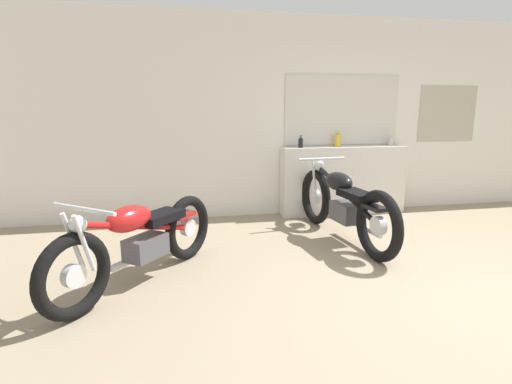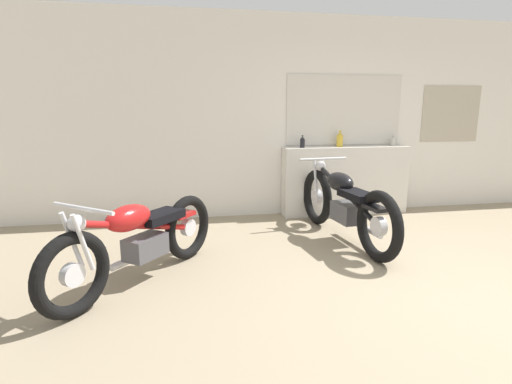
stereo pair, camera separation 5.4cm
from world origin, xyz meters
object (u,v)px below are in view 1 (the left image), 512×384
(bottle_leftmost, at_px, (301,142))
(motorcycle_red, at_px, (140,240))
(motorcycle_black, at_px, (343,204))
(bottle_center, at_px, (391,141))
(bottle_left_center, at_px, (338,139))

(bottle_leftmost, relative_size, motorcycle_red, 0.11)
(bottle_leftmost, distance_m, motorcycle_black, 1.29)
(bottle_center, bearing_deg, bottle_leftmost, -178.11)
(motorcycle_red, bearing_deg, bottle_center, 29.40)
(motorcycle_black, xyz_separation_m, motorcycle_red, (-2.23, -0.79, -0.03))
(bottle_center, relative_size, motorcycle_red, 0.10)
(bottle_leftmost, xyz_separation_m, bottle_left_center, (0.57, 0.06, 0.03))
(bottle_left_center, distance_m, motorcycle_black, 1.40)
(bottle_leftmost, bearing_deg, motorcycle_red, -137.23)
(motorcycle_red, bearing_deg, motorcycle_black, 19.50)
(bottle_leftmost, xyz_separation_m, motorcycle_black, (0.18, -1.11, -0.63))
(motorcycle_black, bearing_deg, bottle_left_center, 71.40)
(motorcycle_black, bearing_deg, motorcycle_red, -160.50)
(motorcycle_black, relative_size, motorcycle_red, 1.31)
(bottle_center, height_order, motorcycle_red, bottle_center)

